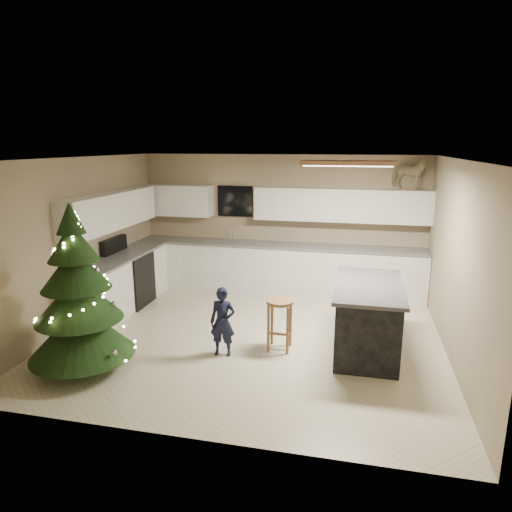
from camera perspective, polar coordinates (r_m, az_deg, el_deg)
name	(u,v)px	position (r m, az deg, el deg)	size (l,w,h in m)	color
ground_plane	(251,336)	(6.92, -0.65, -9.97)	(5.50, 5.50, 0.00)	beige
room_shell	(252,220)	(6.41, -0.49, 4.47)	(5.52, 5.02, 2.61)	tan
cabinetry	(223,258)	(8.41, -4.10, -0.19)	(5.50, 3.20, 2.00)	white
island	(367,317)	(6.50, 13.70, -7.45)	(0.90, 1.70, 0.95)	black
bar_stool	(280,312)	(6.32, 2.99, -7.05)	(0.38, 0.38, 0.72)	#8F5E3B
christmas_tree	(78,303)	(6.08, -21.31, -5.52)	(1.34, 1.29, 2.14)	#3F2816
toddler	(223,322)	(6.19, -4.19, -8.22)	(0.34, 0.23, 0.95)	black
rocking_horse	(409,173)	(8.53, 18.57, 9.76)	(0.70, 0.49, 0.56)	#8F5E3B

